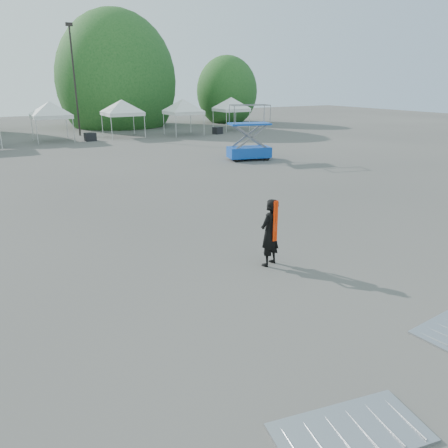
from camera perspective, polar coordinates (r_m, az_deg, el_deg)
ground at (r=13.57m, az=-1.35°, el=-3.31°), size 120.00×120.00×0.00m
light_pole_east at (r=44.03m, az=-19.01°, el=18.04°), size 0.60×0.25×9.80m
tree_mid_e at (r=52.30m, az=-13.83°, el=17.62°), size 5.12×5.12×7.79m
tree_far_e at (r=55.67m, az=0.38°, el=16.88°), size 3.84×3.84×5.84m
tent_e at (r=40.52m, az=-21.82°, el=14.30°), size 4.37×4.37×3.88m
tent_f at (r=41.94m, az=-13.23°, el=15.18°), size 4.59×4.59×3.88m
tent_g at (r=42.49m, az=-5.38°, el=15.60°), size 4.34×4.34×3.88m
tent_h at (r=46.40m, az=0.96°, el=15.90°), size 4.19×4.19×3.88m
man at (r=12.19m, az=6.00°, el=-1.12°), size 0.82×0.69×1.93m
scissor_lift at (r=28.83m, az=3.33°, el=11.84°), size 2.97×2.01×3.51m
barrier_left at (r=7.40m, az=16.17°, el=-24.68°), size 2.46×1.54×0.07m
crate_mid at (r=39.90m, az=-17.07°, el=10.82°), size 0.96×0.77×0.70m
crate_east at (r=43.40m, az=-0.84°, el=12.12°), size 1.01×0.88×0.66m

